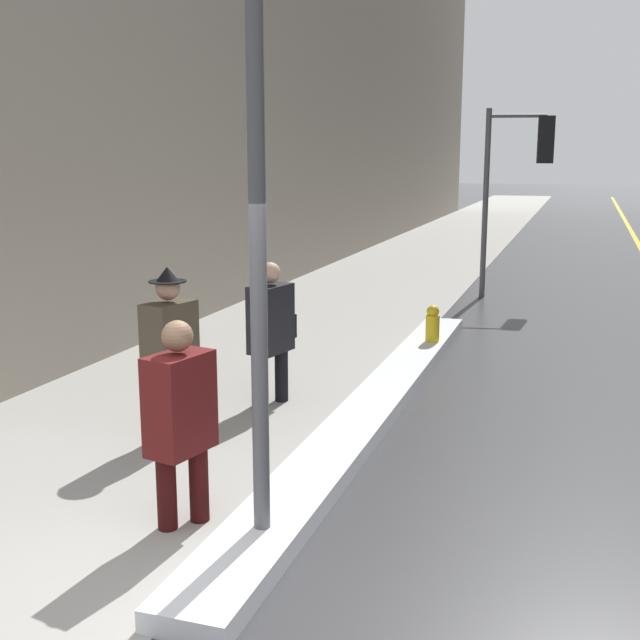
# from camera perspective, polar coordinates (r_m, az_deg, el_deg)

# --- Properties ---
(ground_plane) EXTENTS (160.00, 160.00, 0.00)m
(ground_plane) POSITION_cam_1_polar(r_m,az_deg,el_deg) (5.50, -9.63, -19.30)
(ground_plane) COLOR #38383A
(sidewalk_slab) EXTENTS (4.00, 80.00, 0.01)m
(sidewalk_slab) POSITION_cam_1_polar(r_m,az_deg,el_deg) (19.82, 5.55, 3.42)
(sidewalk_slab) COLOR #9E9B93
(sidewalk_slab) RESTS_ON ground
(snow_bank_curb) EXTENTS (0.59, 9.29, 0.16)m
(snow_bank_curb) POSITION_cam_1_polar(r_m,az_deg,el_deg) (9.08, 3.98, -5.93)
(snow_bank_curb) COLOR white
(snow_bank_curb) RESTS_ON ground
(lamp_post) EXTENTS (0.28, 0.28, 4.23)m
(lamp_post) POSITION_cam_1_polar(r_m,az_deg,el_deg) (5.44, -4.51, 9.11)
(lamp_post) COLOR #515156
(lamp_post) RESTS_ON ground
(traffic_light_near) EXTENTS (1.30, 0.46, 3.71)m
(traffic_light_near) POSITION_cam_1_polar(r_m,az_deg,el_deg) (16.45, 14.21, 10.82)
(traffic_light_near) COLOR #515156
(traffic_light_near) RESTS_ON ground
(pedestrian_nearside) EXTENTS (0.41, 0.58, 1.62)m
(pedestrian_nearside) POSITION_cam_1_polar(r_m,az_deg,el_deg) (6.16, -9.91, -6.63)
(pedestrian_nearside) COLOR #340C0C
(pedestrian_nearside) RESTS_ON ground
(pedestrian_in_fedora) EXTENTS (0.42, 0.59, 1.76)m
(pedestrian_in_fedora) POSITION_cam_1_polar(r_m,az_deg,el_deg) (8.08, -10.62, -1.85)
(pedestrian_in_fedora) COLOR #2A241B
(pedestrian_in_fedora) RESTS_ON ground
(pedestrian_with_shoulder_bag) EXTENTS (0.42, 0.77, 1.65)m
(pedestrian_with_shoulder_bag) POSITION_cam_1_polar(r_m,az_deg,el_deg) (9.11, -3.48, -0.45)
(pedestrian_with_shoulder_bag) COLOR black
(pedestrian_with_shoulder_bag) RESTS_ON ground
(fire_hydrant) EXTENTS (0.20, 0.20, 0.70)m
(fire_hydrant) POSITION_cam_1_polar(r_m,az_deg,el_deg) (11.72, 8.00, -0.65)
(fire_hydrant) COLOR gold
(fire_hydrant) RESTS_ON ground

